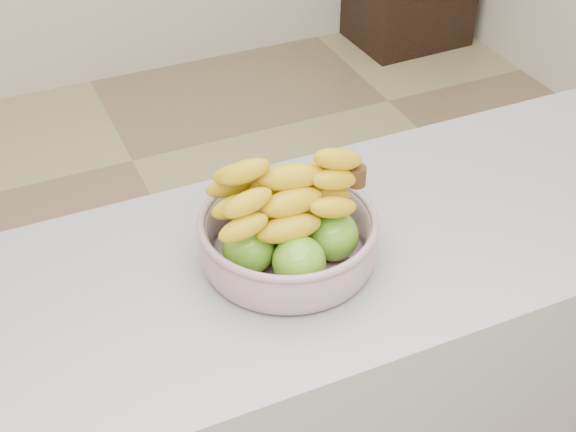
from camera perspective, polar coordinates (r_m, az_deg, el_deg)
name	(u,v)px	position (r m, az deg, el deg)	size (l,w,h in m)	color
ground	(240,363)	(2.52, -3.44, -10.39)	(4.00, 4.00, 0.00)	tan
counter	(325,400)	(1.84, 2.63, -12.95)	(2.00, 0.60, 0.90)	#92939A
fruit_bowl	(288,231)	(1.45, -0.01, -1.11)	(0.33, 0.33, 0.21)	#A9B5CB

